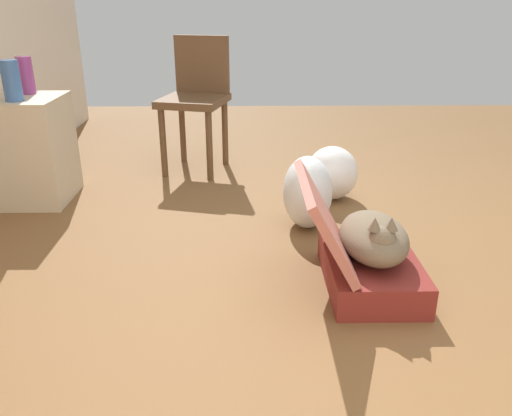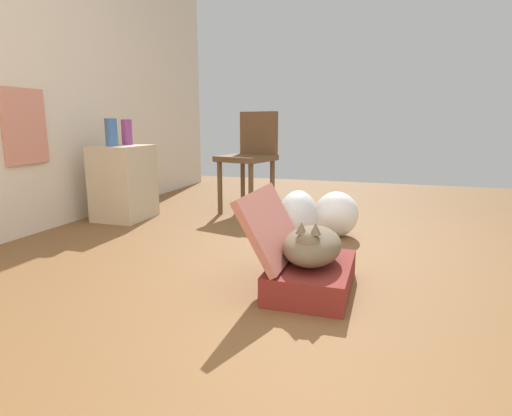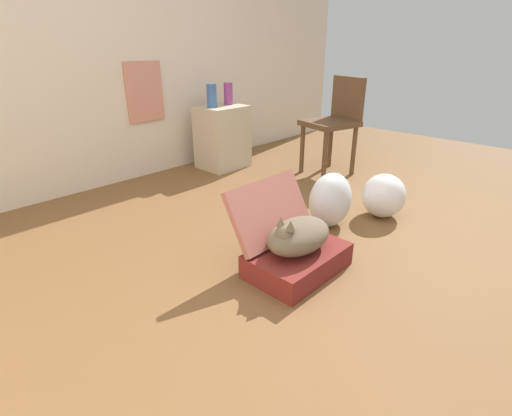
{
  "view_description": "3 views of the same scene",
  "coord_description": "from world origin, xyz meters",
  "px_view_note": "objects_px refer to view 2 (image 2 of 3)",
  "views": [
    {
      "loc": [
        -2.1,
        0.56,
        1.17
      ],
      "look_at": [
        -0.09,
        0.52,
        0.34
      ],
      "focal_mm": 36.07,
      "sensor_mm": 36.0,
      "label": 1
    },
    {
      "loc": [
        -2.1,
        -0.31,
        0.82
      ],
      "look_at": [
        0.16,
        0.41,
        0.33
      ],
      "focal_mm": 29.18,
      "sensor_mm": 36.0,
      "label": 2
    },
    {
      "loc": [
        -1.7,
        -1.12,
        1.22
      ],
      "look_at": [
        -0.27,
        0.25,
        0.37
      ],
      "focal_mm": 27.07,
      "sensor_mm": 36.0,
      "label": 3
    }
  ],
  "objects_px": {
    "cat": "(312,245)",
    "vase_short": "(127,132)",
    "suitcase_base": "(311,276)",
    "chair": "(250,155)",
    "side_table": "(124,183)",
    "plastic_bag_clear": "(336,214)",
    "plastic_bag_white": "(298,221)",
    "vase_tall": "(111,132)"
  },
  "relations": [
    {
      "from": "plastic_bag_white",
      "to": "cat",
      "type": "bearing_deg",
      "value": -162.01
    },
    {
      "from": "plastic_bag_white",
      "to": "plastic_bag_clear",
      "type": "height_order",
      "value": "plastic_bag_white"
    },
    {
      "from": "cat",
      "to": "vase_tall",
      "type": "xyz_separation_m",
      "value": [
        0.96,
        1.83,
        0.51
      ]
    },
    {
      "from": "side_table",
      "to": "chair",
      "type": "bearing_deg",
      "value": -56.21
    },
    {
      "from": "plastic_bag_clear",
      "to": "vase_short",
      "type": "xyz_separation_m",
      "value": [
        0.13,
        1.83,
        0.57
      ]
    },
    {
      "from": "suitcase_base",
      "to": "plastic_bag_white",
      "type": "relative_size",
      "value": 1.46
    },
    {
      "from": "suitcase_base",
      "to": "plastic_bag_white",
      "type": "height_order",
      "value": "plastic_bag_white"
    },
    {
      "from": "plastic_bag_clear",
      "to": "vase_short",
      "type": "relative_size",
      "value": 1.52
    },
    {
      "from": "plastic_bag_clear",
      "to": "vase_tall",
      "type": "height_order",
      "value": "vase_tall"
    },
    {
      "from": "cat",
      "to": "vase_short",
      "type": "height_order",
      "value": "vase_short"
    },
    {
      "from": "cat",
      "to": "plastic_bag_white",
      "type": "distance_m",
      "value": 0.68
    },
    {
      "from": "chair",
      "to": "suitcase_base",
      "type": "bearing_deg",
      "value": -48.28
    },
    {
      "from": "cat",
      "to": "side_table",
      "type": "height_order",
      "value": "side_table"
    },
    {
      "from": "chair",
      "to": "plastic_bag_clear",
      "type": "bearing_deg",
      "value": -22.19
    },
    {
      "from": "plastic_bag_white",
      "to": "side_table",
      "type": "xyz_separation_m",
      "value": [
        0.43,
        1.61,
        0.12
      ]
    },
    {
      "from": "plastic_bag_white",
      "to": "vase_short",
      "type": "xyz_separation_m",
      "value": [
        0.55,
        1.63,
        0.54
      ]
    },
    {
      "from": "vase_short",
      "to": "chair",
      "type": "xyz_separation_m",
      "value": [
        0.51,
        -0.95,
        -0.22
      ]
    },
    {
      "from": "plastic_bag_clear",
      "to": "side_table",
      "type": "height_order",
      "value": "side_table"
    },
    {
      "from": "cat",
      "to": "vase_tall",
      "type": "bearing_deg",
      "value": 62.25
    },
    {
      "from": "plastic_bag_white",
      "to": "vase_short",
      "type": "height_order",
      "value": "vase_short"
    },
    {
      "from": "cat",
      "to": "vase_short",
      "type": "xyz_separation_m",
      "value": [
        1.19,
        1.84,
        0.51
      ]
    },
    {
      "from": "suitcase_base",
      "to": "side_table",
      "type": "xyz_separation_m",
      "value": [
        1.07,
        1.82,
        0.25
      ]
    },
    {
      "from": "cat",
      "to": "vase_tall",
      "type": "height_order",
      "value": "vase_tall"
    },
    {
      "from": "plastic_bag_white",
      "to": "vase_tall",
      "type": "bearing_deg",
      "value": 78.9
    },
    {
      "from": "suitcase_base",
      "to": "chair",
      "type": "distance_m",
      "value": 1.97
    },
    {
      "from": "vase_tall",
      "to": "vase_short",
      "type": "xyz_separation_m",
      "value": [
        0.23,
        0.01,
        -0.0
      ]
    },
    {
      "from": "plastic_bag_white",
      "to": "vase_short",
      "type": "relative_size",
      "value": 1.81
    },
    {
      "from": "cat",
      "to": "vase_short",
      "type": "distance_m",
      "value": 2.25
    },
    {
      "from": "suitcase_base",
      "to": "cat",
      "type": "bearing_deg",
      "value": 177.51
    },
    {
      "from": "plastic_bag_white",
      "to": "chair",
      "type": "height_order",
      "value": "chair"
    },
    {
      "from": "plastic_bag_clear",
      "to": "chair",
      "type": "xyz_separation_m",
      "value": [
        0.64,
        0.88,
        0.36
      ]
    },
    {
      "from": "vase_tall",
      "to": "vase_short",
      "type": "relative_size",
      "value": 1.03
    },
    {
      "from": "vase_tall",
      "to": "cat",
      "type": "bearing_deg",
      "value": -117.75
    },
    {
      "from": "suitcase_base",
      "to": "side_table",
      "type": "height_order",
      "value": "side_table"
    },
    {
      "from": "side_table",
      "to": "plastic_bag_clear",
      "type": "bearing_deg",
      "value": -90.52
    },
    {
      "from": "cat",
      "to": "chair",
      "type": "distance_m",
      "value": 1.94
    },
    {
      "from": "suitcase_base",
      "to": "cat",
      "type": "distance_m",
      "value": 0.16
    },
    {
      "from": "suitcase_base",
      "to": "vase_short",
      "type": "xyz_separation_m",
      "value": [
        1.18,
        1.84,
        0.67
      ]
    },
    {
      "from": "cat",
      "to": "side_table",
      "type": "bearing_deg",
      "value": 59.43
    },
    {
      "from": "vase_tall",
      "to": "vase_short",
      "type": "distance_m",
      "value": 0.23
    },
    {
      "from": "plastic_bag_white",
      "to": "side_table",
      "type": "bearing_deg",
      "value": 74.98
    },
    {
      "from": "cat",
      "to": "chair",
      "type": "bearing_deg",
      "value": 27.5
    }
  ]
}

